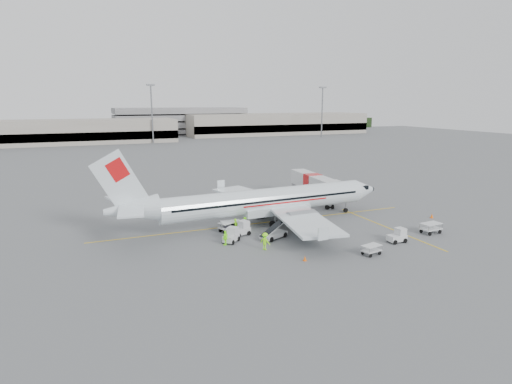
% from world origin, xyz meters
% --- Properties ---
extents(ground, '(360.00, 360.00, 0.00)m').
position_xyz_m(ground, '(0.00, 0.00, 0.00)').
color(ground, '#56595B').
extents(stripe_lead, '(44.00, 0.20, 0.01)m').
position_xyz_m(stripe_lead, '(0.00, 0.00, 0.01)').
color(stripe_lead, yellow).
rests_on(stripe_lead, ground).
extents(stripe_cross, '(0.20, 20.00, 0.01)m').
position_xyz_m(stripe_cross, '(14.00, -8.00, 0.01)').
color(stripe_cross, yellow).
rests_on(stripe_cross, ground).
extents(terminal_west, '(110.00, 22.00, 9.00)m').
position_xyz_m(terminal_west, '(-40.00, 130.00, 4.50)').
color(terminal_west, gray).
rests_on(terminal_west, ground).
extents(terminal_east, '(90.00, 26.00, 10.00)m').
position_xyz_m(terminal_east, '(70.00, 145.00, 5.00)').
color(terminal_east, gray).
rests_on(terminal_east, ground).
extents(parking_garage, '(62.00, 24.00, 14.00)m').
position_xyz_m(parking_garage, '(25.00, 160.00, 7.00)').
color(parking_garage, slate).
rests_on(parking_garage, ground).
extents(treeline, '(300.00, 3.00, 6.00)m').
position_xyz_m(treeline, '(0.00, 175.00, 3.00)').
color(treeline, black).
rests_on(treeline, ground).
extents(mast_center, '(3.20, 1.20, 22.00)m').
position_xyz_m(mast_center, '(5.00, 118.00, 11.00)').
color(mast_center, slate).
rests_on(mast_center, ground).
extents(mast_east, '(3.20, 1.20, 22.00)m').
position_xyz_m(mast_east, '(80.00, 118.00, 11.00)').
color(mast_east, slate).
rests_on(mast_east, ground).
extents(aircraft, '(39.26, 31.49, 10.43)m').
position_xyz_m(aircraft, '(0.67, -0.25, 5.22)').
color(aircraft, white).
rests_on(aircraft, ground).
extents(jet_bridge, '(4.37, 16.76, 4.35)m').
position_xyz_m(jet_bridge, '(12.77, 8.90, 2.17)').
color(jet_bridge, silver).
rests_on(jet_bridge, ground).
extents(belt_loader, '(4.87, 3.45, 2.48)m').
position_xyz_m(belt_loader, '(-1.27, -6.57, 1.24)').
color(belt_loader, silver).
rests_on(belt_loader, ground).
extents(tug_fore, '(2.12, 1.23, 1.63)m').
position_xyz_m(tug_fore, '(11.11, -13.25, 0.81)').
color(tug_fore, silver).
rests_on(tug_fore, ground).
extents(tug_mid, '(2.50, 1.86, 1.72)m').
position_xyz_m(tug_mid, '(-4.50, -4.01, 0.86)').
color(tug_mid, silver).
rests_on(tug_mid, ground).
extents(tug_aft, '(2.39, 2.37, 1.65)m').
position_xyz_m(tug_aft, '(-6.40, -6.00, 0.83)').
color(tug_aft, silver).
rests_on(tug_aft, ground).
extents(cart_loaded_a, '(2.68, 2.15, 1.22)m').
position_xyz_m(cart_loaded_a, '(-5.34, -2.00, 0.61)').
color(cart_loaded_a, silver).
rests_on(cart_loaded_a, ground).
extents(cart_loaded_b, '(2.60, 1.66, 1.30)m').
position_xyz_m(cart_loaded_b, '(-5.02, -2.00, 0.65)').
color(cart_loaded_b, silver).
rests_on(cart_loaded_b, ground).
extents(cart_empty_a, '(2.26, 1.62, 1.07)m').
position_xyz_m(cart_empty_a, '(5.87, -15.52, 0.53)').
color(cart_empty_a, silver).
rests_on(cart_empty_a, ground).
extents(cart_empty_b, '(2.62, 1.69, 1.30)m').
position_xyz_m(cart_empty_b, '(17.27, -12.13, 0.65)').
color(cart_empty_b, silver).
rests_on(cart_empty_b, ground).
extents(cone_nose, '(0.40, 0.40, 0.65)m').
position_xyz_m(cone_nose, '(22.71, -6.76, 0.33)').
color(cone_nose, '#FF6008').
rests_on(cone_nose, ground).
extents(cone_port, '(0.39, 0.39, 0.63)m').
position_xyz_m(cone_port, '(4.03, 16.85, 0.31)').
color(cone_port, '#FF6008').
rests_on(cone_port, ground).
extents(cone_stbd, '(0.34, 0.34, 0.55)m').
position_xyz_m(cone_stbd, '(-1.43, -14.39, 0.28)').
color(cone_stbd, '#FF6008').
rests_on(cone_stbd, ground).
extents(crew_a, '(0.76, 0.78, 1.80)m').
position_xyz_m(crew_a, '(-4.69, -2.89, 0.90)').
color(crew_a, '#86F715').
rests_on(crew_a, ground).
extents(crew_b, '(1.04, 1.09, 1.77)m').
position_xyz_m(crew_b, '(-3.34, -2.55, 0.88)').
color(crew_b, '#86F715').
rests_on(crew_b, ground).
extents(crew_c, '(1.26, 1.43, 1.93)m').
position_xyz_m(crew_c, '(-3.83, -9.82, 0.96)').
color(crew_c, '#86F715').
rests_on(crew_c, ground).
extents(crew_d, '(1.01, 0.98, 1.70)m').
position_xyz_m(crew_d, '(-7.30, -6.70, 0.85)').
color(crew_d, '#86F715').
rests_on(crew_d, ground).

